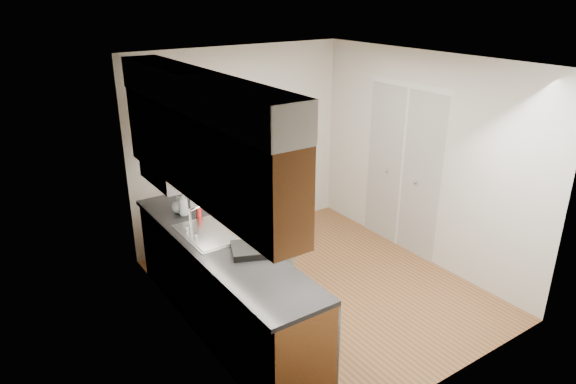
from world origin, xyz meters
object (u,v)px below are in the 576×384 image
object	(u,v)px
soap_bottle_a	(183,203)
dish_rack	(253,249)
soda_can	(199,213)
soap_bottle_b	(194,201)
steel_can	(215,208)
person	(274,213)
soap_bottle_c	(178,204)

from	to	relation	value
soap_bottle_a	dish_rack	world-z (taller)	soap_bottle_a
soda_can	soap_bottle_b	bearing A→B (deg)	76.35
soda_can	steel_can	world-z (taller)	steel_can
person	steel_can	xyz separation A→B (m)	(-0.45, 0.43, 0.01)
steel_can	person	bearing A→B (deg)	-43.67
soap_bottle_a	soda_can	world-z (taller)	soap_bottle_a
person	dish_rack	size ratio (longest dim) A/B	5.13
soap_bottle_a	soap_bottle_c	distance (m)	0.10
soap_bottle_a	dish_rack	distance (m)	1.13
soap_bottle_a	dish_rack	bearing A→B (deg)	-80.77
soap_bottle_b	soda_can	size ratio (longest dim) A/B	1.60
person	soap_bottle_b	xyz separation A→B (m)	(-0.59, 0.67, 0.04)
soap_bottle_c	soda_can	size ratio (longest dim) A/B	1.57
person	soap_bottle_a	distance (m)	0.94
soap_bottle_c	soap_bottle_b	bearing A→B (deg)	-0.13
steel_can	dish_rack	size ratio (longest dim) A/B	0.33
soap_bottle_a	soda_can	bearing A→B (deg)	-61.15
soap_bottle_a	dish_rack	xyz separation A→B (m)	(0.18, -1.11, -0.10)
soda_can	dish_rack	xyz separation A→B (m)	(0.09, -0.94, -0.03)
soap_bottle_a	steel_can	size ratio (longest dim) A/B	2.10
person	soda_can	bearing A→B (deg)	23.88
soap_bottle_a	soap_bottle_c	bearing A→B (deg)	101.48
soap_bottle_b	soap_bottle_a	bearing A→B (deg)	-149.82
soap_bottle_a	steel_can	bearing A→B (deg)	-26.32
soda_can	steel_can	bearing A→B (deg)	7.73
person	steel_can	size ratio (longest dim) A/B	15.36
soap_bottle_b	dish_rack	distance (m)	1.20
soap_bottle_a	steel_can	distance (m)	0.33
soap_bottle_c	steel_can	size ratio (longest dim) A/B	1.45
dish_rack	soap_bottle_b	bearing A→B (deg)	113.85
soda_can	steel_can	size ratio (longest dim) A/B	0.92
person	dish_rack	distance (m)	0.77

